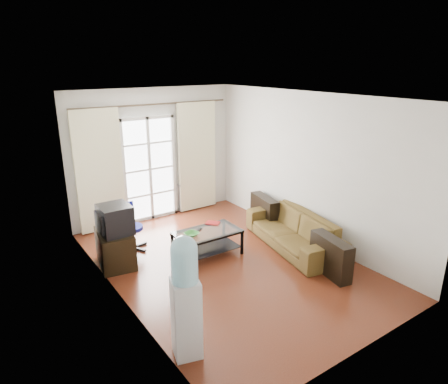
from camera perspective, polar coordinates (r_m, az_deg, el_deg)
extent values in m
plane|color=maroon|center=(6.72, 0.33, -10.10)|extent=(5.20, 5.20, 0.00)
plane|color=white|center=(5.94, 0.38, 13.51)|extent=(5.20, 5.20, 0.00)
cube|color=silver|center=(8.39, -9.91, 5.28)|extent=(3.60, 0.02, 2.70)
cube|color=silver|center=(4.46, 20.01, -7.26)|extent=(3.60, 0.02, 2.70)
cube|color=silver|center=(5.42, -15.45, -2.27)|extent=(0.02, 5.20, 2.70)
cube|color=silver|center=(7.34, 11.98, 3.30)|extent=(0.02, 5.20, 2.70)
cube|color=white|center=(8.36, -10.63, 3.25)|extent=(1.01, 0.02, 2.04)
cube|color=white|center=(8.34, -10.57, 3.22)|extent=(1.16, 0.06, 2.15)
cylinder|color=#4C3F2D|center=(8.13, -10.01, 12.24)|extent=(3.30, 0.04, 0.04)
cube|color=#ECECBE|center=(7.90, -17.38, 2.80)|extent=(0.90, 0.07, 2.35)
cube|color=#ECECBE|center=(8.75, -3.87, 5.03)|extent=(0.90, 0.07, 2.35)
cube|color=gray|center=(8.93, -4.64, -0.52)|extent=(0.64, 0.12, 0.64)
imported|color=olive|center=(7.26, 9.86, -5.45)|extent=(2.43, 1.64, 0.62)
cube|color=silver|center=(6.78, -2.40, -5.69)|extent=(1.12, 0.65, 0.01)
cube|color=black|center=(6.91, -2.37, -8.00)|extent=(1.05, 0.59, 0.01)
cube|color=black|center=(6.42, -5.07, -9.38)|extent=(0.04, 0.04, 0.44)
cube|color=black|center=(6.92, 2.59, -7.19)|extent=(0.04, 0.04, 0.44)
cube|color=black|center=(6.88, -7.37, -7.50)|extent=(0.04, 0.04, 0.44)
cube|color=black|center=(7.35, -0.04, -5.61)|extent=(0.04, 0.04, 0.44)
imported|color=#30802E|center=(6.62, -4.66, -6.04)|extent=(0.33, 0.33, 0.06)
imported|color=#B02A15|center=(7.01, -1.85, -4.72)|extent=(0.41, 0.41, 0.02)
cube|color=black|center=(6.82, -3.61, -5.41)|extent=(0.17, 0.13, 0.02)
cube|color=black|center=(6.79, -15.25, -7.75)|extent=(0.64, 0.86, 0.57)
cube|color=black|center=(6.54, -15.29, -3.79)|extent=(0.47, 0.51, 0.47)
cube|color=#0C19E5|center=(6.62, -13.35, -3.39)|extent=(0.02, 0.41, 0.34)
cube|color=black|center=(6.49, -16.98, -4.13)|extent=(0.14, 0.35, 0.30)
cylinder|color=black|center=(7.28, -12.98, -6.45)|extent=(0.05, 0.05, 0.42)
cylinder|color=navy|center=(7.20, -13.09, -5.01)|extent=(0.40, 0.40, 0.06)
cube|color=navy|center=(7.26, -13.96, -2.81)|extent=(0.33, 0.10, 0.34)
cube|color=silver|center=(4.66, -5.40, -17.53)|extent=(0.37, 0.37, 0.94)
cylinder|color=#9BDAF0|center=(4.30, -5.67, -10.36)|extent=(0.29, 0.29, 0.38)
sphere|color=#9BDAF0|center=(4.22, -5.75, -8.11)|extent=(0.29, 0.29, 0.29)
cube|color=black|center=(4.50, -3.63, -13.88)|extent=(0.07, 0.13, 0.10)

